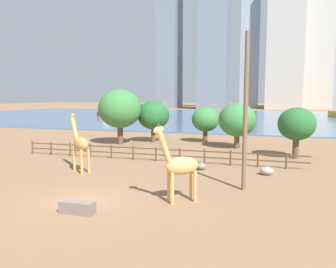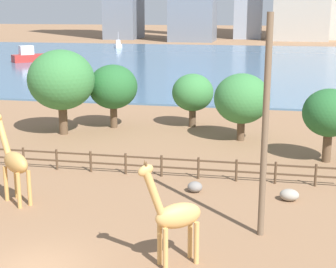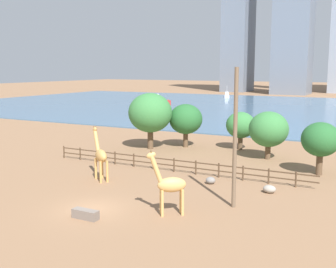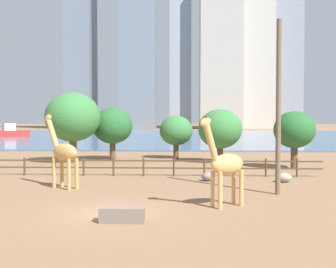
{
  "view_description": "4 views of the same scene",
  "coord_description": "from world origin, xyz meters",
  "px_view_note": "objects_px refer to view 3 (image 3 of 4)",
  "views": [
    {
      "loc": [
        9.63,
        -15.32,
        5.76
      ],
      "look_at": [
        0.45,
        14.96,
        2.14
      ],
      "focal_mm": 35.0,
      "sensor_mm": 36.0,
      "label": 1
    },
    {
      "loc": [
        8.51,
        -16.41,
        9.75
      ],
      "look_at": [
        3.54,
        8.35,
        3.53
      ],
      "focal_mm": 55.0,
      "sensor_mm": 36.0,
      "label": 2
    },
    {
      "loc": [
        17.36,
        -21.93,
        9.51
      ],
      "look_at": [
        -3.84,
        18.53,
        2.35
      ],
      "focal_mm": 45.0,
      "sensor_mm": 36.0,
      "label": 3
    },
    {
      "loc": [
        3.4,
        -18.33,
        4.2
      ],
      "look_at": [
        1.87,
        14.53,
        2.96
      ],
      "focal_mm": 45.0,
      "sensor_mm": 36.0,
      "label": 4
    }
  ],
  "objects_px": {
    "utility_pole": "(235,139)",
    "tree_right_small": "(186,119)",
    "boulder_near_fence": "(210,180)",
    "boulder_by_pole": "(269,189)",
    "boat_ferry": "(156,102)",
    "tree_center_broad": "(241,125)",
    "giraffe_companion": "(100,155)",
    "boat_tug": "(227,96)",
    "feeding_trough": "(85,214)",
    "tree_right_tall": "(321,140)",
    "tree_left_large": "(269,129)",
    "tree_left_small": "(150,113)",
    "giraffe_tall": "(170,184)"
  },
  "relations": [
    {
      "from": "boulder_near_fence",
      "to": "boat_ferry",
      "type": "xyz_separation_m",
      "value": [
        -39.11,
        60.65,
        0.9
      ]
    },
    {
      "from": "tree_right_small",
      "to": "boat_tug",
      "type": "distance_m",
      "value": 86.05
    },
    {
      "from": "utility_pole",
      "to": "boat_tug",
      "type": "bearing_deg",
      "value": 110.04
    },
    {
      "from": "utility_pole",
      "to": "giraffe_companion",
      "type": "bearing_deg",
      "value": 173.0
    },
    {
      "from": "tree_left_large",
      "to": "tree_left_small",
      "type": "distance_m",
      "value": 13.94
    },
    {
      "from": "boulder_by_pole",
      "to": "tree_center_broad",
      "type": "distance_m",
      "value": 17.79
    },
    {
      "from": "tree_center_broad",
      "to": "boat_ferry",
      "type": "relative_size",
      "value": 0.69
    },
    {
      "from": "giraffe_tall",
      "to": "boulder_by_pole",
      "type": "relative_size",
      "value": 4.44
    },
    {
      "from": "utility_pole",
      "to": "boat_ferry",
      "type": "bearing_deg",
      "value": 123.15
    },
    {
      "from": "utility_pole",
      "to": "boulder_near_fence",
      "type": "distance_m",
      "value": 7.51
    },
    {
      "from": "giraffe_tall",
      "to": "tree_left_small",
      "type": "xyz_separation_m",
      "value": [
        -12.57,
        19.25,
        2.25
      ]
    },
    {
      "from": "boulder_by_pole",
      "to": "feeding_trough",
      "type": "distance_m",
      "value": 14.26
    },
    {
      "from": "utility_pole",
      "to": "feeding_trough",
      "type": "xyz_separation_m",
      "value": [
        -7.62,
        -6.59,
        -4.5
      ]
    },
    {
      "from": "boulder_by_pole",
      "to": "tree_right_tall",
      "type": "bearing_deg",
      "value": 71.49
    },
    {
      "from": "tree_center_broad",
      "to": "tree_right_small",
      "type": "bearing_deg",
      "value": -165.99
    },
    {
      "from": "utility_pole",
      "to": "boulder_near_fence",
      "type": "relative_size",
      "value": 11.88
    },
    {
      "from": "boulder_by_pole",
      "to": "boat_ferry",
      "type": "xyz_separation_m",
      "value": [
        -44.11,
        60.95,
        0.88
      ]
    },
    {
      "from": "utility_pole",
      "to": "boat_tug",
      "type": "distance_m",
      "value": 107.89
    },
    {
      "from": "tree_right_small",
      "to": "boat_ferry",
      "type": "distance_m",
      "value": 55.6
    },
    {
      "from": "giraffe_tall",
      "to": "tree_right_small",
      "type": "height_order",
      "value": "tree_right_small"
    },
    {
      "from": "tree_left_large",
      "to": "boat_ferry",
      "type": "relative_size",
      "value": 0.78
    },
    {
      "from": "boat_tug",
      "to": "tree_right_tall",
      "type": "bearing_deg",
      "value": 2.94
    },
    {
      "from": "tree_left_large",
      "to": "tree_right_tall",
      "type": "xyz_separation_m",
      "value": [
        5.81,
        -4.49,
        0.03
      ]
    },
    {
      "from": "tree_right_small",
      "to": "tree_right_tall",
      "type": "bearing_deg",
      "value": -22.21
    },
    {
      "from": "tree_left_small",
      "to": "boat_tug",
      "type": "relative_size",
      "value": 1.49
    },
    {
      "from": "tree_left_large",
      "to": "tree_right_small",
      "type": "bearing_deg",
      "value": 168.18
    },
    {
      "from": "giraffe_tall",
      "to": "boat_ferry",
      "type": "bearing_deg",
      "value": -96.9
    },
    {
      "from": "giraffe_companion",
      "to": "giraffe_tall",
      "type": "bearing_deg",
      "value": -171.98
    },
    {
      "from": "boulder_by_pole",
      "to": "tree_left_small",
      "type": "height_order",
      "value": "tree_left_small"
    },
    {
      "from": "boulder_by_pole",
      "to": "boat_ferry",
      "type": "height_order",
      "value": "boat_ferry"
    },
    {
      "from": "utility_pole",
      "to": "boulder_by_pole",
      "type": "distance_m",
      "value": 6.49
    },
    {
      "from": "tree_left_large",
      "to": "tree_center_broad",
      "type": "relative_size",
      "value": 1.13
    },
    {
      "from": "feeding_trough",
      "to": "tree_left_small",
      "type": "distance_m",
      "value": 24.18
    },
    {
      "from": "feeding_trough",
      "to": "boat_ferry",
      "type": "bearing_deg",
      "value": 116.0
    },
    {
      "from": "boulder_by_pole",
      "to": "tree_left_small",
      "type": "relative_size",
      "value": 0.15
    },
    {
      "from": "boulder_near_fence",
      "to": "tree_right_small",
      "type": "xyz_separation_m",
      "value": [
        -8.92,
        14.02,
        3.11
      ]
    },
    {
      "from": "utility_pole",
      "to": "tree_right_small",
      "type": "bearing_deg",
      "value": 123.72
    },
    {
      "from": "boulder_near_fence",
      "to": "tree_right_tall",
      "type": "xyz_separation_m",
      "value": [
        7.54,
        7.3,
        2.92
      ]
    },
    {
      "from": "utility_pole",
      "to": "tree_left_small",
      "type": "bearing_deg",
      "value": 134.91
    },
    {
      "from": "boat_ferry",
      "to": "tree_center_broad",
      "type": "bearing_deg",
      "value": -94.19
    },
    {
      "from": "boulder_near_fence",
      "to": "boat_tug",
      "type": "distance_m",
      "value": 102.1
    },
    {
      "from": "boulder_by_pole",
      "to": "boat_ferry",
      "type": "distance_m",
      "value": 75.24
    },
    {
      "from": "tree_center_broad",
      "to": "tree_right_tall",
      "type": "distance_m",
      "value": 13.06
    },
    {
      "from": "tree_left_large",
      "to": "tree_left_small",
      "type": "xyz_separation_m",
      "value": [
        -13.88,
        -0.75,
        1.12
      ]
    },
    {
      "from": "feeding_trough",
      "to": "tree_left_large",
      "type": "xyz_separation_m",
      "value": [
        5.72,
        23.17,
        2.87
      ]
    },
    {
      "from": "feeding_trough",
      "to": "utility_pole",
      "type": "bearing_deg",
      "value": 40.87
    },
    {
      "from": "feeding_trough",
      "to": "tree_right_tall",
      "type": "xyz_separation_m",
      "value": [
        11.53,
        18.68,
        2.91
      ]
    },
    {
      "from": "tree_right_tall",
      "to": "boat_tug",
      "type": "relative_size",
      "value": 1.07
    },
    {
      "from": "tree_right_tall",
      "to": "boulder_by_pole",
      "type": "bearing_deg",
      "value": -108.51
    },
    {
      "from": "feeding_trough",
      "to": "tree_right_small",
      "type": "xyz_separation_m",
      "value": [
        -4.93,
        25.4,
        3.1
      ]
    }
  ]
}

